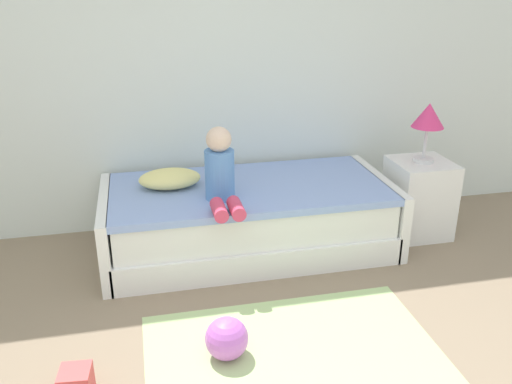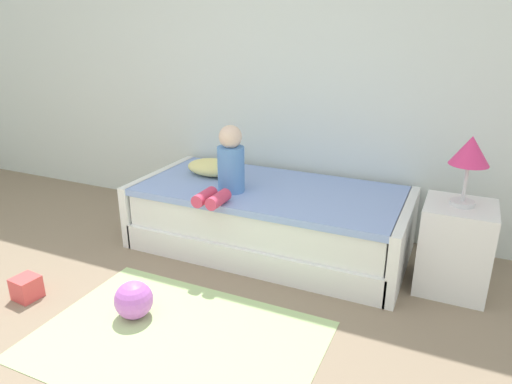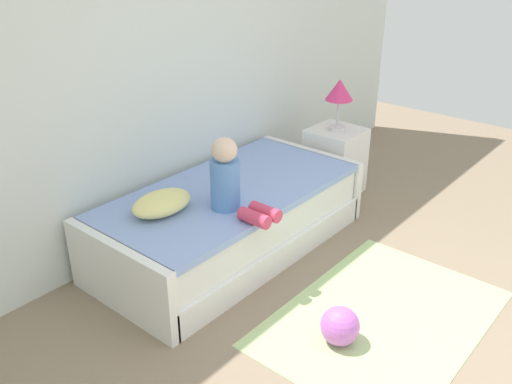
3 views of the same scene
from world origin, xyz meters
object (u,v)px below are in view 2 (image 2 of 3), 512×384
table_lamp (470,154)px  toy_ball (134,300)px  nightstand (455,247)px  child_figure (228,167)px  bed (269,218)px  pillow (213,167)px  toy_block (27,288)px

table_lamp → toy_ball: (-1.73, -1.16, -0.82)m
nightstand → toy_ball: size_ratio=2.56×
nightstand → child_figure: (-1.59, -0.18, 0.40)m
bed → nightstand: 1.35m
table_lamp → nightstand: bearing=-90.0°
bed → child_figure: (-0.24, -0.23, 0.46)m
child_figure → pillow: (-0.32, 0.33, -0.14)m
nightstand → bed: bearing=178.0°
pillow → toy_block: pillow is taller
bed → child_figure: bearing=-135.9°
toy_ball → child_figure: bearing=81.8°
bed → toy_ball: 1.27m
table_lamp → pillow: size_ratio=1.02×
table_lamp → toy_ball: size_ratio=1.92×
bed → table_lamp: size_ratio=4.69×
table_lamp → toy_block: (-2.49, -1.29, -0.86)m
table_lamp → toy_ball: bearing=-146.1°
table_lamp → toy_ball: table_lamp is taller
pillow → bed: bearing=-10.2°
bed → table_lamp: table_lamp is taller
bed → child_figure: child_figure is taller
child_figure → toy_block: child_figure is taller
toy_ball → toy_block: (-0.77, -0.13, -0.04)m
nightstand → toy_block: (-2.49, -1.29, -0.22)m
table_lamp → pillow: (-1.91, 0.15, -0.37)m
table_lamp → toy_block: table_lamp is taller
bed → nightstand: size_ratio=3.52×
bed → table_lamp: bearing=-2.0°
table_lamp → toy_block: 2.94m
table_lamp → bed: bearing=178.0°
nightstand → toy_block: nightstand is taller
toy_ball → nightstand: bearing=33.9°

